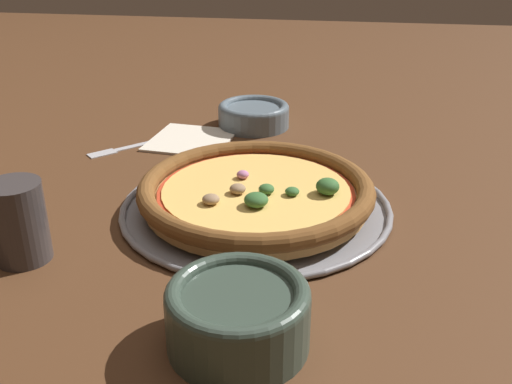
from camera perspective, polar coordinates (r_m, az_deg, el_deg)
ground_plane at (r=0.79m, az=0.00°, el=-1.74°), size 3.00×3.00×0.00m
pizza_tray at (r=0.79m, az=0.00°, el=-1.45°), size 0.36×0.36×0.01m
pizza at (r=0.78m, az=0.03°, el=0.01°), size 0.31×0.31×0.04m
bowl_near at (r=0.55m, az=-1.74°, el=-11.54°), size 0.13×0.13×0.06m
bowl_far at (r=1.10m, az=-0.22°, el=7.42°), size 0.13×0.13×0.04m
drinking_cup at (r=0.72m, az=-21.67°, el=-2.67°), size 0.06×0.06×0.09m
napkin at (r=1.04m, az=-6.22°, el=5.05°), size 0.15×0.15×0.01m
fork at (r=1.03m, az=-11.39°, el=4.38°), size 0.15×0.15×0.00m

